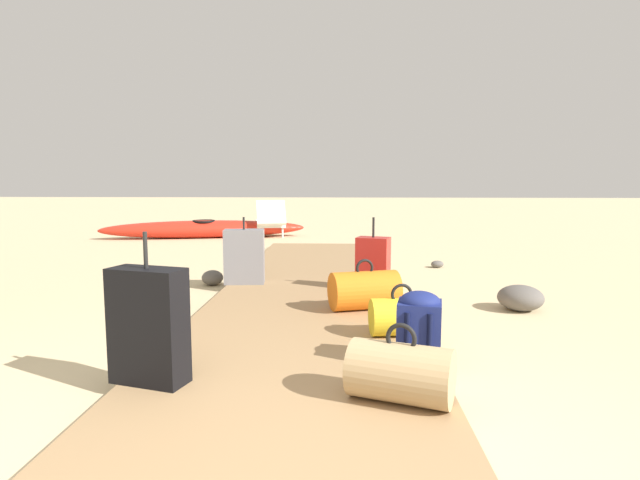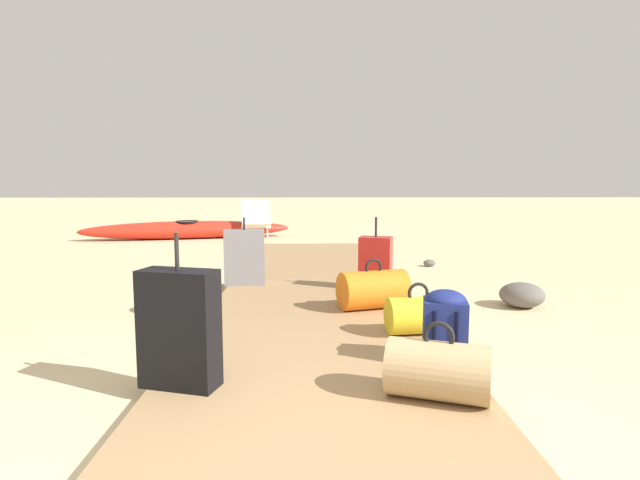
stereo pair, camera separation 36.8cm
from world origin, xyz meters
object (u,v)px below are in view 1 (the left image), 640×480
object	(u,v)px
suitcase_red	(373,264)
duffel_bag_orange	(364,290)
suitcase_black	(149,326)
suitcase_grey	(244,256)
kayak	(204,229)
duffel_bag_tan	(401,372)
duffel_bag_yellow	(401,316)
lounge_chair	(270,221)
backpack_navy	(419,327)

from	to	relation	value
suitcase_red	duffel_bag_orange	xyz separation A→B (m)	(-0.12, -0.81, -0.11)
suitcase_black	suitcase_red	size ratio (longest dim) A/B	1.13
suitcase_grey	kayak	distance (m)	5.43
duffel_bag_tan	duffel_bag_yellow	world-z (taller)	duffel_bag_tan
lounge_chair	suitcase_red	bearing A→B (deg)	-71.74
duffel_bag_tan	duffel_bag_yellow	bearing A→B (deg)	83.56
duffel_bag_tan	lounge_chair	world-z (taller)	lounge_chair
suitcase_grey	duffel_bag_orange	size ratio (longest dim) A/B	1.10
duffel_bag_tan	duffel_bag_yellow	xyz separation A→B (m)	(0.13, 1.16, -0.01)
suitcase_black	duffel_bag_tan	bearing A→B (deg)	-7.72
backpack_navy	duffel_bag_tan	bearing A→B (deg)	-107.85
suitcase_red	kayak	bearing A→B (deg)	121.29
suitcase_black	kayak	size ratio (longest dim) A/B	0.20
suitcase_grey	duffel_bag_yellow	bearing A→B (deg)	-50.40
suitcase_grey	duffel_bag_orange	distance (m)	1.70
duffel_bag_yellow	suitcase_grey	bearing A→B (deg)	129.60
duffel_bag_tan	kayak	distance (m)	8.75
suitcase_red	backpack_navy	size ratio (longest dim) A/B	1.62
suitcase_red	backpack_navy	bearing A→B (deg)	-85.70
duffel_bag_tan	lounge_chair	distance (m)	8.79
duffel_bag_orange	suitcase_red	bearing A→B (deg)	81.58
duffel_bag_orange	lounge_chair	size ratio (longest dim) A/B	0.41
lounge_chair	duffel_bag_orange	bearing A→B (deg)	-74.78
duffel_bag_orange	duffel_bag_yellow	bearing A→B (deg)	-72.26
duffel_bag_tan	backpack_navy	distance (m)	0.56
duffel_bag_tan	kayak	size ratio (longest dim) A/B	0.14
duffel_bag_yellow	suitcase_black	bearing A→B (deg)	-147.82
suitcase_black	backpack_navy	xyz separation A→B (m)	(1.58, 0.34, -0.08)
suitcase_black	duffel_bag_yellow	bearing A→B (deg)	32.18
suitcase_grey	lounge_chair	distance (m)	5.58
suitcase_grey	lounge_chair	size ratio (longest dim) A/B	0.46
suitcase_grey	duffel_bag_yellow	size ratio (longest dim) A/B	1.53
duffel_bag_tan	suitcase_grey	size ratio (longest dim) A/B	0.82
suitcase_black	lounge_chair	xyz separation A→B (m)	(-0.52, 8.39, -0.08)
duffel_bag_yellow	duffel_bag_orange	bearing A→B (deg)	107.74
duffel_bag_orange	backpack_navy	bearing A→B (deg)	-78.46
duffel_bag_tan	suitcase_red	size ratio (longest dim) A/B	0.79
suitcase_red	kayak	size ratio (longest dim) A/B	0.18
duffel_bag_tan	kayak	world-z (taller)	duffel_bag_tan
backpack_navy	suitcase_black	bearing A→B (deg)	-167.89
duffel_bag_orange	lounge_chair	distance (m)	6.90
backpack_navy	kayak	xyz separation A→B (m)	(-3.44, 7.59, -0.14)
backpack_navy	duffel_bag_yellow	bearing A→B (deg)	93.61
duffel_bag_tan	lounge_chair	bearing A→B (deg)	102.65
suitcase_grey	lounge_chair	bearing A→B (deg)	95.30
suitcase_grey	suitcase_red	world-z (taller)	suitcase_red
duffel_bag_yellow	suitcase_black	size ratio (longest dim) A/B	0.56
suitcase_red	duffel_bag_orange	distance (m)	0.82
duffel_bag_yellow	lounge_chair	xyz separation A→B (m)	(-2.06, 7.42, 0.10)
suitcase_grey	backpack_navy	size ratio (longest dim) A/B	1.57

